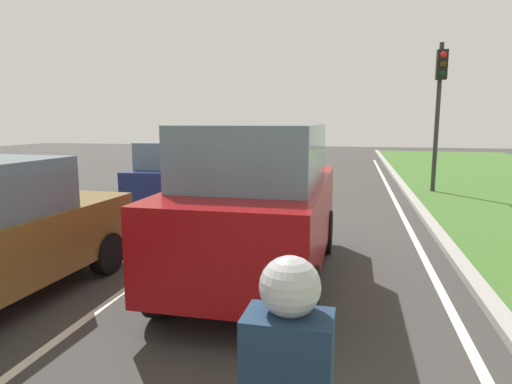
{
  "coord_description": "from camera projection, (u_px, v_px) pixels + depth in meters",
  "views": [
    {
      "loc": [
        2.34,
        2.75,
        2.33
      ],
      "look_at": [
        0.84,
        9.54,
        1.2
      ],
      "focal_mm": 30.7,
      "sensor_mm": 36.0,
      "label": 1
    }
  ],
  "objects": [
    {
      "name": "curb_right",
      "position": [
        424.0,
        214.0,
        10.83
      ],
      "size": [
        0.24,
        48.0,
        0.12
      ],
      "primitive_type": "cube",
      "color": "#9E9B93",
      "rests_on": "ground"
    },
    {
      "name": "rider_person",
      "position": [
        289.0,
        371.0,
        2.02
      ],
      "size": [
        0.51,
        0.41,
        1.16
      ],
      "rotation": [
        0.0,
        0.0,
        -0.02
      ],
      "color": "#192D47",
      "rests_on": "ground"
    },
    {
      "name": "lane_line_center",
      "position": [
        236.0,
        208.0,
        11.87
      ],
      "size": [
        0.12,
        32.0,
        0.01
      ],
      "primitive_type": "cube",
      "color": "silver",
      "rests_on": "ground"
    },
    {
      "name": "car_hatchback_far",
      "position": [
        176.0,
        174.0,
        12.13
      ],
      "size": [
        1.85,
        3.76,
        1.78
      ],
      "rotation": [
        0.0,
        0.0,
        0.04
      ],
      "color": "navy",
      "rests_on": "ground"
    },
    {
      "name": "traffic_light_near_right",
      "position": [
        440.0,
        93.0,
        13.73
      ],
      "size": [
        0.32,
        0.5,
        4.75
      ],
      "color": "#2D2D2D",
      "rests_on": "ground"
    },
    {
      "name": "car_suv_ahead",
      "position": [
        259.0,
        202.0,
        6.35
      ],
      "size": [
        1.98,
        4.5,
        2.28
      ],
      "rotation": [
        0.0,
        0.0,
        -0.0
      ],
      "color": "maroon",
      "rests_on": "ground"
    },
    {
      "name": "ground_plane",
      "position": [
        262.0,
        209.0,
        11.72
      ],
      "size": [
        60.0,
        60.0,
        0.0
      ],
      "primitive_type": "plane",
      "color": "#383533"
    },
    {
      "name": "lane_line_right_edge",
      "position": [
        402.0,
        215.0,
        10.94
      ],
      "size": [
        0.12,
        32.0,
        0.01
      ],
      "primitive_type": "cube",
      "color": "silver",
      "rests_on": "ground"
    }
  ]
}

